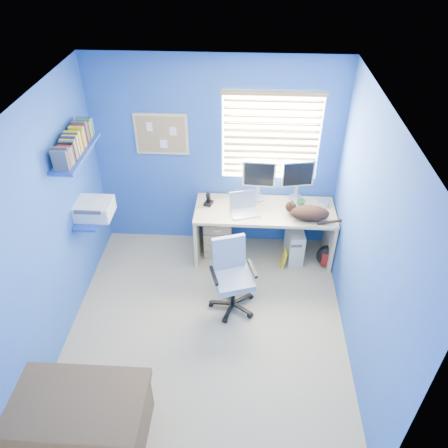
# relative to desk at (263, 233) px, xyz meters

# --- Properties ---
(floor) EXTENTS (3.00, 3.20, 0.00)m
(floor) POSITION_rel_desk_xyz_m (-0.62, -1.26, -0.37)
(floor) COLOR tan
(floor) RESTS_ON ground
(ceiling) EXTENTS (3.00, 3.20, 0.00)m
(ceiling) POSITION_rel_desk_xyz_m (-0.62, -1.26, 2.13)
(ceiling) COLOR white
(ceiling) RESTS_ON wall_back
(wall_back) EXTENTS (3.00, 0.01, 2.50)m
(wall_back) POSITION_rel_desk_xyz_m (-0.62, 0.34, 0.88)
(wall_back) COLOR blue
(wall_back) RESTS_ON ground
(wall_front) EXTENTS (3.00, 0.01, 2.50)m
(wall_front) POSITION_rel_desk_xyz_m (-0.62, -2.86, 0.88)
(wall_front) COLOR blue
(wall_front) RESTS_ON ground
(wall_left) EXTENTS (0.01, 3.20, 2.50)m
(wall_left) POSITION_rel_desk_xyz_m (-2.12, -1.26, 0.88)
(wall_left) COLOR blue
(wall_left) RESTS_ON ground
(wall_right) EXTENTS (0.01, 3.20, 2.50)m
(wall_right) POSITION_rel_desk_xyz_m (0.88, -1.26, 0.88)
(wall_right) COLOR blue
(wall_right) RESTS_ON ground
(desk) EXTENTS (1.72, 0.65, 0.74)m
(desk) POSITION_rel_desk_xyz_m (0.00, 0.00, 0.00)
(desk) COLOR #E4BE80
(desk) RESTS_ON floor
(laptop) EXTENTS (0.39, 0.34, 0.22)m
(laptop) POSITION_rel_desk_xyz_m (-0.25, -0.09, 0.48)
(laptop) COLOR silver
(laptop) RESTS_ON desk
(monitor_left) EXTENTS (0.41, 0.14, 0.54)m
(monitor_left) POSITION_rel_desk_xyz_m (-0.09, 0.23, 0.64)
(monitor_left) COLOR silver
(monitor_left) RESTS_ON desk
(monitor_right) EXTENTS (0.42, 0.19, 0.54)m
(monitor_right) POSITION_rel_desk_xyz_m (0.39, 0.26, 0.64)
(monitor_right) COLOR silver
(monitor_right) RESTS_ON desk
(phone) EXTENTS (0.12, 0.13, 0.17)m
(phone) POSITION_rel_desk_xyz_m (-0.70, 0.06, 0.45)
(phone) COLOR black
(phone) RESTS_ON desk
(mug) EXTENTS (0.10, 0.09, 0.10)m
(mug) POSITION_rel_desk_xyz_m (0.44, 0.08, 0.42)
(mug) COLOR #3C8654
(mug) RESTS_ON desk
(cd_spindle) EXTENTS (0.13, 0.13, 0.07)m
(cd_spindle) POSITION_rel_desk_xyz_m (0.72, 0.12, 0.41)
(cd_spindle) COLOR silver
(cd_spindle) RESTS_ON desk
(cat) EXTENTS (0.52, 0.41, 0.16)m
(cat) POSITION_rel_desk_xyz_m (0.52, -0.16, 0.45)
(cat) COLOR black
(cat) RESTS_ON desk
(tower_pc) EXTENTS (0.23, 0.45, 0.45)m
(tower_pc) POSITION_rel_desk_xyz_m (0.41, 0.00, -0.14)
(tower_pc) COLOR beige
(tower_pc) RESTS_ON floor
(drawer_boxes) EXTENTS (0.35, 0.28, 0.54)m
(drawer_boxes) POSITION_rel_desk_xyz_m (-0.58, 0.01, -0.10)
(drawer_boxes) COLOR tan
(drawer_boxes) RESTS_ON floor
(yellow_book) EXTENTS (0.03, 0.17, 0.24)m
(yellow_book) POSITION_rel_desk_xyz_m (0.27, -0.20, -0.25)
(yellow_book) COLOR yellow
(yellow_book) RESTS_ON floor
(backpack) EXTENTS (0.28, 0.23, 0.30)m
(backpack) POSITION_rel_desk_xyz_m (0.81, -0.14, -0.22)
(backpack) COLOR black
(backpack) RESTS_ON floor
(bed_corner) EXTENTS (1.11, 0.79, 0.53)m
(bed_corner) POSITION_rel_desk_xyz_m (-1.59, -2.58, -0.10)
(bed_corner) COLOR brown
(bed_corner) RESTS_ON floor
(office_chair) EXTENTS (0.63, 0.63, 0.87)m
(office_chair) POSITION_rel_desk_xyz_m (-0.36, -0.89, -0.05)
(office_chair) COLOR black
(office_chair) RESTS_ON floor
(window_blinds) EXTENTS (1.15, 0.05, 1.10)m
(window_blinds) POSITION_rel_desk_xyz_m (0.03, 0.31, 1.18)
(window_blinds) COLOR white
(window_blinds) RESTS_ON ground
(corkboard) EXTENTS (0.64, 0.02, 0.52)m
(corkboard) POSITION_rel_desk_xyz_m (-1.27, 0.33, 1.18)
(corkboard) COLOR #E4BE80
(corkboard) RESTS_ON ground
(wall_shelves) EXTENTS (0.42, 0.90, 1.05)m
(wall_shelves) POSITION_rel_desk_xyz_m (-1.97, -0.51, 1.06)
(wall_shelves) COLOR #1D3BA5
(wall_shelves) RESTS_ON ground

